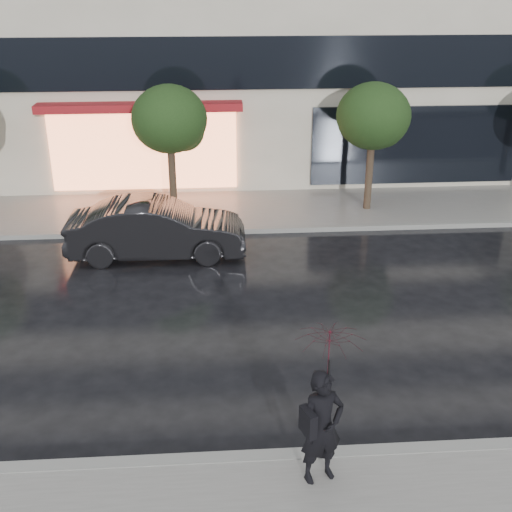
{
  "coord_description": "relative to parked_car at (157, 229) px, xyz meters",
  "views": [
    {
      "loc": [
        -1.79,
        -8.7,
        6.89
      ],
      "look_at": [
        -0.93,
        3.65,
        1.4
      ],
      "focal_mm": 45.0,
      "sensor_mm": 36.0,
      "label": 1
    }
  ],
  "objects": [
    {
      "name": "ground",
      "position": [
        3.29,
        -7.01,
        -0.76
      ],
      "size": [
        120.0,
        120.0,
        0.0
      ],
      "primitive_type": "plane",
      "color": "black",
      "rests_on": "ground"
    },
    {
      "name": "sidewalk_far",
      "position": [
        3.29,
        3.24,
        -0.7
      ],
      "size": [
        60.0,
        3.5,
        0.12
      ],
      "primitive_type": "cube",
      "color": "slate",
      "rests_on": "ground"
    },
    {
      "name": "curb_near",
      "position": [
        3.29,
        -8.01,
        -0.69
      ],
      "size": [
        60.0,
        0.25,
        0.14
      ],
      "primitive_type": "cube",
      "color": "gray",
      "rests_on": "ground"
    },
    {
      "name": "curb_far",
      "position": [
        3.29,
        1.49,
        -0.69
      ],
      "size": [
        60.0,
        0.25,
        0.14
      ],
      "primitive_type": "cube",
      "color": "gray",
      "rests_on": "ground"
    },
    {
      "name": "tree_mid_west",
      "position": [
        0.35,
        3.02,
        2.16
      ],
      "size": [
        2.2,
        2.2,
        3.99
      ],
      "color": "#33261C",
      "rests_on": "ground"
    },
    {
      "name": "tree_mid_east",
      "position": [
        6.35,
        3.02,
        2.16
      ],
      "size": [
        2.2,
        2.2,
        3.99
      ],
      "color": "#33261C",
      "rests_on": "ground"
    },
    {
      "name": "parked_car",
      "position": [
        0.0,
        0.0,
        0.0
      ],
      "size": [
        4.62,
        1.64,
        1.52
      ],
      "primitive_type": "imported",
      "rotation": [
        0.0,
        0.0,
        1.56
      ],
      "color": "black",
      "rests_on": "ground"
    },
    {
      "name": "pedestrian_with_umbrella",
      "position": [
        2.97,
        -8.5,
        0.95
      ],
      "size": [
        1.21,
        1.22,
        2.48
      ],
      "rotation": [
        0.0,
        0.0,
        0.34
      ],
      "color": "black",
      "rests_on": "sidewalk_near"
    }
  ]
}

